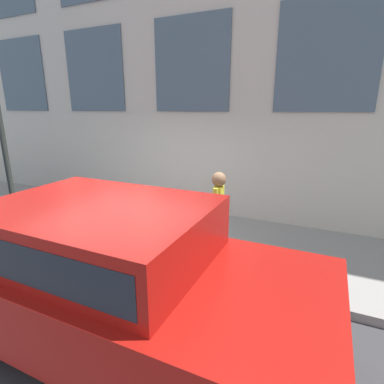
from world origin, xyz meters
The scene contains 6 objects.
ground_plane centered at (0.00, 0.00, 0.00)m, with size 80.00×80.00×0.00m, color #38383A.
sidewalk centered at (1.34, 0.00, 0.06)m, with size 2.67×60.00×0.13m.
building_facade centered at (2.82, 0.00, 4.37)m, with size 0.33×40.00×8.72m.
fire_hydrant centered at (0.42, -0.58, 0.54)m, with size 0.31×0.43×0.80m.
person centered at (0.68, -1.40, 1.01)m, with size 0.35×0.23×1.46m.
parked_car_red_near centered at (-1.49, -0.87, 0.91)m, with size 1.91×4.72×1.63m.
Camera 1 is at (-3.71, -2.95, 2.56)m, focal length 28.00 mm.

